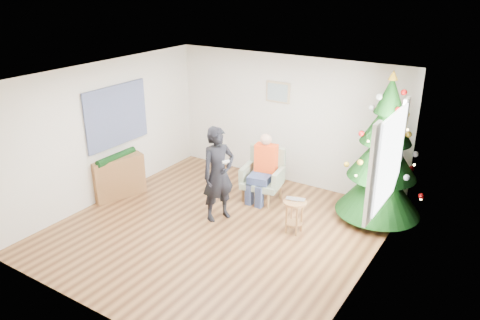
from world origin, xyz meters
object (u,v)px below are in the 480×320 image
Objects in this scene: standing_man at (218,174)px; stool at (294,216)px; console at (118,177)px; armchair at (263,181)px; christmas_tree at (383,156)px.

stool is at bearing -54.49° from standing_man.
armchair is at bearing 49.36° from console.
christmas_tree is 4.90m from console.
stool is (-1.02, -1.22, -0.89)m from christmas_tree.
armchair reaches higher than console.
standing_man is at bearing -168.77° from stool.
stool is at bearing -129.86° from christmas_tree.
stool is 1.34m from armchair.
console is (-2.12, -0.33, -0.44)m from standing_man.
standing_man is at bearing -147.74° from christmas_tree.
console is (-4.48, -1.82, -0.78)m from christmas_tree.
console is at bearing -159.06° from armchair.
christmas_tree is 2.27m from armchair.
standing_man is at bearing 27.76° from console.
stool is 0.58× the size of armchair.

